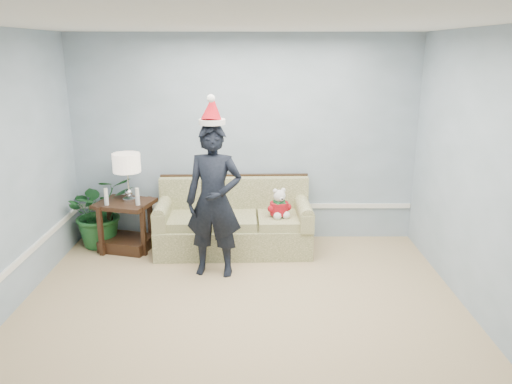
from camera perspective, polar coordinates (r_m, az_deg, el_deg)
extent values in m
cube|color=tan|center=(4.68, -1.83, -16.37)|extent=(4.50, 5.00, 0.02)
cube|color=white|center=(3.95, -2.20, 19.11)|extent=(4.50, 5.00, 0.02)
cube|color=#A0B3CC|center=(6.56, -1.32, 5.98)|extent=(4.50, 0.02, 2.70)
cube|color=#A0B3CC|center=(4.63, 27.21, -0.13)|extent=(0.02, 5.00, 2.70)
cube|color=white|center=(6.75, -1.27, -1.60)|extent=(4.48, 0.03, 0.06)
cube|color=#525C2B|center=(6.42, -2.56, -5.08)|extent=(1.96, 0.88, 0.37)
cube|color=#525C2B|center=(6.35, -8.03, -3.17)|extent=(0.59, 0.68, 0.11)
cube|color=#525C2B|center=(6.29, -2.60, -3.19)|extent=(0.59, 0.68, 0.11)
cube|color=#525C2B|center=(6.30, 2.87, -3.18)|extent=(0.59, 0.68, 0.11)
cube|color=#525C2B|center=(6.57, -2.50, -0.48)|extent=(1.94, 0.24, 0.52)
cube|color=black|center=(6.57, -2.50, 1.84)|extent=(1.94, 0.11, 0.05)
cube|color=#525C2B|center=(6.42, -10.53, -2.54)|extent=(0.19, 0.84, 0.22)
cube|color=#525C2B|center=(6.34, 5.44, -2.56)|extent=(0.19, 0.84, 0.22)
cube|color=#332012|center=(6.52, -14.78, -1.30)|extent=(0.78, 0.71, 0.05)
cube|color=#332012|center=(6.70, -14.46, -5.68)|extent=(0.70, 0.63, 0.15)
cube|color=#332012|center=(6.49, -17.33, -4.31)|extent=(0.07, 0.07, 0.64)
cube|color=#332012|center=(6.36, -12.74, -4.40)|extent=(0.07, 0.07, 0.64)
cube|color=#332012|center=(6.88, -16.33, -3.08)|extent=(0.07, 0.07, 0.64)
cube|color=#332012|center=(6.75, -11.98, -3.14)|extent=(0.07, 0.07, 0.64)
cylinder|color=silver|center=(6.54, -14.29, -0.83)|extent=(0.16, 0.16, 0.03)
sphere|color=silver|center=(6.51, -14.34, -0.06)|extent=(0.10, 0.10, 0.10)
cylinder|color=silver|center=(6.48, -14.44, 1.22)|extent=(0.03, 0.03, 0.34)
cylinder|color=beige|center=(6.42, -14.58, 3.25)|extent=(0.34, 0.34, 0.24)
cylinder|color=silver|center=(6.42, -16.72, -0.93)|extent=(0.06, 0.06, 0.12)
cylinder|color=white|center=(6.39, -16.80, 0.00)|extent=(0.05, 0.05, 0.10)
cylinder|color=silver|center=(6.32, -13.38, -0.94)|extent=(0.06, 0.06, 0.12)
cylinder|color=white|center=(6.29, -13.44, 0.00)|extent=(0.05, 0.05, 0.10)
imported|color=#1C5325|center=(6.79, -17.39, -2.09)|extent=(1.10, 1.07, 0.93)
imported|color=black|center=(5.57, -4.82, -1.05)|extent=(0.68, 0.49, 1.73)
cylinder|color=silver|center=(5.37, -5.04, 8.00)|extent=(0.32, 0.32, 0.06)
cone|color=red|center=(5.38, -5.06, 9.53)|extent=(0.28, 0.34, 0.33)
sphere|color=silver|center=(5.27, -5.18, 10.60)|extent=(0.09, 0.09, 0.09)
sphere|color=silver|center=(6.21, 2.65, -1.86)|extent=(0.21, 0.21, 0.21)
cylinder|color=red|center=(6.21, 2.65, -1.86)|extent=(0.29, 0.29, 0.15)
cylinder|color=#176230|center=(6.19, 2.66, -1.11)|extent=(0.19, 0.19, 0.03)
sphere|color=silver|center=(6.14, 2.15, -2.74)|extent=(0.10, 0.10, 0.10)
sphere|color=silver|center=(6.15, 3.23, -2.74)|extent=(0.10, 0.10, 0.10)
sphere|color=silver|center=(6.16, 2.68, -0.46)|extent=(0.15, 0.15, 0.15)
sphere|color=black|center=(6.08, 2.72, -0.83)|extent=(0.02, 0.02, 0.02)
sphere|color=silver|center=(6.15, 2.18, 0.16)|extent=(0.06, 0.06, 0.06)
sphere|color=silver|center=(6.15, 3.18, 0.16)|extent=(0.06, 0.06, 0.06)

